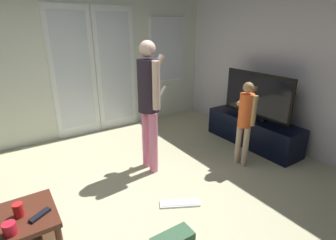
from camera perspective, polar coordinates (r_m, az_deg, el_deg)
ground_plane at (r=2.91m, az=-11.92°, el=-19.92°), size 5.96×4.75×0.02m
wall_back_with_doors at (r=4.58m, az=-23.10°, el=11.73°), size 5.96×0.09×2.67m
wall_right_plain at (r=4.28m, az=26.78°, el=10.97°), size 0.06×4.75×2.64m
tv_stand at (r=4.43m, az=18.16°, el=-2.34°), size 0.47×1.57×0.45m
flat_screen_tv at (r=4.25m, az=18.96°, el=5.07°), size 0.08×1.21×0.72m
person_adult at (r=3.24m, az=-4.14°, el=5.11°), size 0.52×0.46×1.69m
person_child at (r=3.58m, az=16.72°, el=0.72°), size 0.52×0.34×1.17m
loose_keyboard at (r=2.98m, az=2.62°, el=-17.85°), size 0.45×0.32×0.02m
cup_near_edge at (r=2.38m, az=-30.09°, el=-16.80°), size 0.07×0.07×0.11m
cup_by_laptop at (r=2.25m, az=-31.53°, el=-19.75°), size 0.09×0.09×0.09m
tv_remote_black at (r=2.34m, az=-26.40°, el=-18.26°), size 0.17×0.13×0.02m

